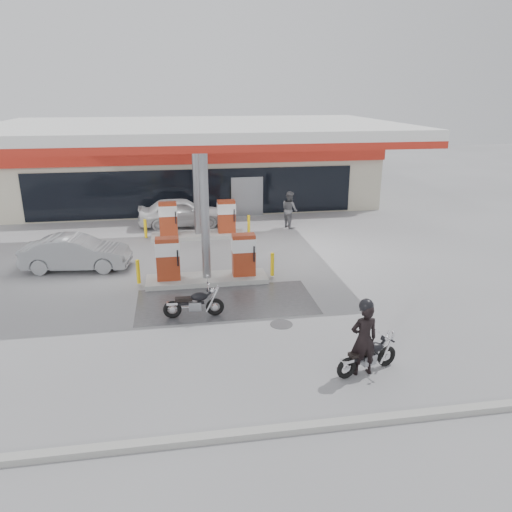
% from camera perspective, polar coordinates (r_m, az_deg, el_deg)
% --- Properties ---
extents(ground, '(90.00, 90.00, 0.00)m').
position_cam_1_polar(ground, '(17.05, -5.13, -5.33)').
color(ground, gray).
rests_on(ground, ground).
extents(wet_patch, '(6.00, 3.00, 0.00)m').
position_cam_1_polar(wet_patch, '(17.08, -3.45, -5.23)').
color(wet_patch, '#4C4C4F').
rests_on(wet_patch, ground).
extents(drain_cover, '(0.70, 0.70, 0.01)m').
position_cam_1_polar(drain_cover, '(15.51, 2.92, -7.80)').
color(drain_cover, '#38383A').
rests_on(drain_cover, ground).
extents(kerb, '(28.00, 0.25, 0.15)m').
position_cam_1_polar(kerb, '(10.99, -2.08, -19.76)').
color(kerb, gray).
rests_on(kerb, ground).
extents(store_building, '(22.00, 8.22, 4.00)m').
position_cam_1_polar(store_building, '(31.89, -7.52, 9.63)').
color(store_building, beige).
rests_on(store_building, ground).
extents(canopy, '(16.00, 10.02, 5.51)m').
position_cam_1_polar(canopy, '(20.65, -6.69, 13.97)').
color(canopy, silver).
rests_on(canopy, ground).
extents(pump_island_near, '(5.14, 1.30, 1.78)m').
position_cam_1_polar(pump_island_near, '(18.64, -5.68, -0.87)').
color(pump_island_near, '#9E9E99').
rests_on(pump_island_near, ground).
extents(pump_island_far, '(5.14, 1.30, 1.78)m').
position_cam_1_polar(pump_island_far, '(24.38, -6.67, 3.78)').
color(pump_island_far, '#9E9E99').
rests_on(pump_island_far, ground).
extents(main_motorcycle, '(1.81, 0.83, 0.95)m').
position_cam_1_polar(main_motorcycle, '(13.23, 12.70, -11.17)').
color(main_motorcycle, black).
rests_on(main_motorcycle, ground).
extents(biker_main, '(0.73, 0.50, 1.93)m').
position_cam_1_polar(biker_main, '(12.86, 12.22, -9.30)').
color(biker_main, black).
rests_on(biker_main, ground).
extents(parked_motorcycle, '(1.93, 0.74, 0.99)m').
position_cam_1_polar(parked_motorcycle, '(15.93, -7.02, -5.44)').
color(parked_motorcycle, black).
rests_on(parked_motorcycle, ground).
extents(sedan_white, '(4.50, 1.90, 1.52)m').
position_cam_1_polar(sedan_white, '(26.48, -8.56, 4.99)').
color(sedan_white, silver).
rests_on(sedan_white, ground).
extents(attendant, '(0.98, 1.11, 1.91)m').
position_cam_1_polar(attendant, '(25.93, 3.87, 5.32)').
color(attendant, '#5A5A5F').
rests_on(attendant, ground).
extents(hatchback_silver, '(4.30, 1.89, 1.37)m').
position_cam_1_polar(hatchback_silver, '(21.09, -19.87, 0.34)').
color(hatchback_silver, gray).
rests_on(hatchback_silver, ground).
extents(parked_car_left, '(4.59, 2.64, 1.25)m').
position_cam_1_polar(parked_car_left, '(30.57, -18.05, 5.85)').
color(parked_car_left, '#59131A').
rests_on(parked_car_left, ground).
extents(parked_car_right, '(4.41, 2.65, 1.15)m').
position_cam_1_polar(parked_car_right, '(30.73, 1.19, 6.72)').
color(parked_car_right, black).
rests_on(parked_car_right, ground).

